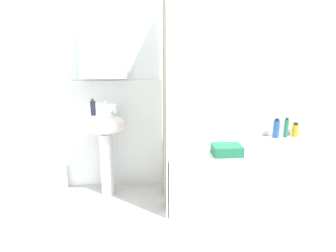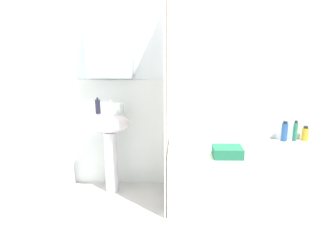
# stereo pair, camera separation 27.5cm
# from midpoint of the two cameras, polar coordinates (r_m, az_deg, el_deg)

# --- Properties ---
(wall_back_tiled) EXTENTS (3.60, 0.18, 2.40)m
(wall_back_tiled) POSITION_cam_midpoint_polar(r_m,az_deg,el_deg) (3.41, 3.36, 7.48)
(wall_back_tiled) COLOR white
(wall_back_tiled) RESTS_ON ground_plane
(wall_left_tiled) EXTENTS (0.07, 1.81, 2.40)m
(wall_left_tiled) POSITION_cam_midpoint_polar(r_m,az_deg,el_deg) (2.72, -27.50, 3.33)
(wall_left_tiled) COLOR white
(wall_left_tiled) RESTS_ON ground_plane
(sink) EXTENTS (0.44, 0.34, 0.88)m
(sink) POSITION_cam_midpoint_polar(r_m,az_deg,el_deg) (3.31, -13.68, -1.99)
(sink) COLOR white
(sink) RESTS_ON ground_plane
(faucet) EXTENTS (0.03, 0.12, 0.12)m
(faucet) POSITION_cam_midpoint_polar(r_m,az_deg,el_deg) (3.32, -13.75, 3.31)
(faucet) COLOR silver
(faucet) RESTS_ON sink
(soap_dispenser) EXTENTS (0.05, 0.05, 0.17)m
(soap_dispenser) POSITION_cam_midpoint_polar(r_m,az_deg,el_deg) (3.25, -15.92, 3.18)
(soap_dispenser) COLOR #212035
(soap_dispenser) RESTS_ON sink
(toothbrush_cup) EXTENTS (0.07, 0.07, 0.09)m
(toothbrush_cup) POSITION_cam_midpoint_polar(r_m,az_deg,el_deg) (3.28, -11.90, 3.02)
(toothbrush_cup) COLOR silver
(toothbrush_cup) RESTS_ON sink
(bathtub) EXTENTS (1.56, 0.74, 0.57)m
(bathtub) POSITION_cam_midpoint_polar(r_m,az_deg,el_deg) (3.32, 11.00, -8.44)
(bathtub) COLOR white
(bathtub) RESTS_ON ground_plane
(shower_curtain) EXTENTS (0.01, 0.74, 2.00)m
(shower_curtain) POSITION_cam_midpoint_polar(r_m,az_deg,el_deg) (3.00, -3.18, 3.71)
(shower_curtain) COLOR white
(shower_curtain) RESTS_ON ground_plane
(conditioner_bottle) EXTENTS (0.07, 0.07, 0.16)m
(conditioner_bottle) POSITION_cam_midpoint_polar(r_m,az_deg,el_deg) (3.70, 20.31, -0.75)
(conditioner_bottle) COLOR gold
(conditioner_bottle) RESTS_ON bathtub
(lotion_bottle) EXTENTS (0.04, 0.04, 0.22)m
(lotion_bottle) POSITION_cam_midpoint_polar(r_m,az_deg,el_deg) (3.64, 18.80, -0.39)
(lotion_bottle) COLOR #25775D
(lotion_bottle) RESTS_ON bathtub
(body_wash_bottle) EXTENTS (0.07, 0.07, 0.21)m
(body_wash_bottle) POSITION_cam_midpoint_polar(r_m,az_deg,el_deg) (3.59, 17.13, -0.49)
(body_wash_bottle) COLOR #27529B
(body_wash_bottle) RESTS_ON bathtub
(towel_folded) EXTENTS (0.27, 0.22, 0.09)m
(towel_folded) POSITION_cam_midpoint_polar(r_m,az_deg,el_deg) (2.96, 8.10, -4.37)
(towel_folded) COLOR #257853
(towel_folded) RESTS_ON bathtub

